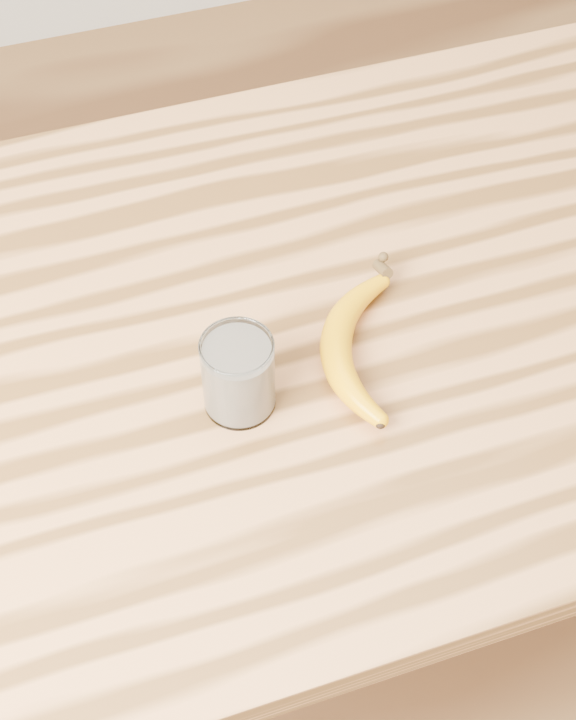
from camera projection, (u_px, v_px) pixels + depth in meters
name	position (u px, v px, depth m)	size (l,w,h in m)	color
table	(358.00, 368.00, 1.22)	(1.20, 0.80, 0.90)	#B97843
smoothie_glass	(238.00, 375.00, 0.99)	(0.07, 0.07, 0.09)	white
banana	(335.00, 345.00, 1.05)	(0.10, 0.28, 0.03)	#E99A03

